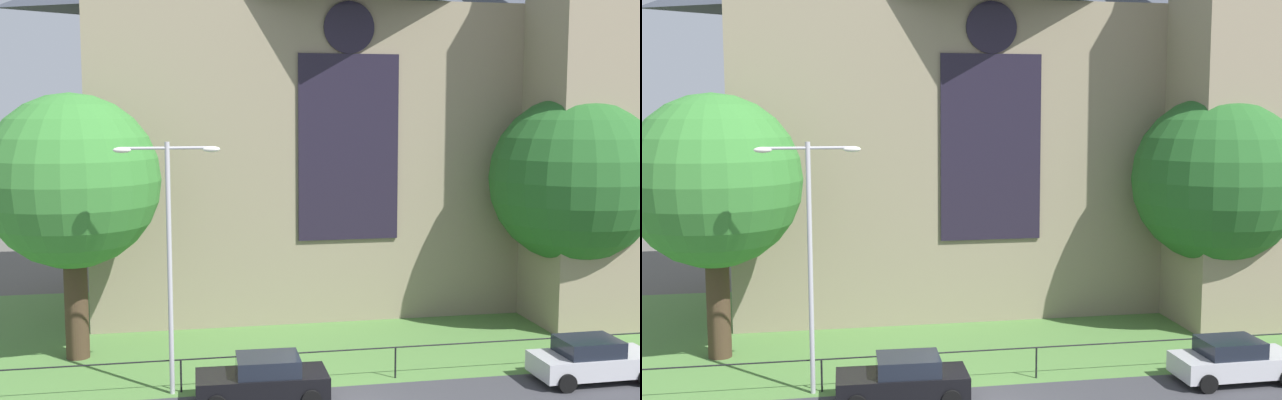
% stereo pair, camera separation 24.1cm
% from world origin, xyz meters
% --- Properties ---
extents(ground, '(160.00, 160.00, 0.00)m').
position_xyz_m(ground, '(0.00, 10.00, 0.00)').
color(ground, '#56544C').
extents(grass_verge, '(120.00, 20.00, 0.01)m').
position_xyz_m(grass_verge, '(0.00, 8.00, 0.00)').
color(grass_verge, '#517F3D').
rests_on(grass_verge, ground).
extents(church_building, '(23.20, 16.20, 26.00)m').
position_xyz_m(church_building, '(3.49, 15.43, 10.27)').
color(church_building, gray).
rests_on(church_building, ground).
extents(iron_railing, '(29.58, 0.07, 1.13)m').
position_xyz_m(iron_railing, '(2.72, 2.50, 0.97)').
color(iron_railing, black).
rests_on(iron_railing, ground).
extents(tree_left_near, '(6.49, 6.49, 9.96)m').
position_xyz_m(tree_left_near, '(-8.43, 6.96, 6.67)').
color(tree_left_near, '#423021').
rests_on(tree_left_near, ground).
extents(tree_right_near, '(7.18, 7.18, 9.98)m').
position_xyz_m(tree_right_near, '(12.03, 7.62, 6.37)').
color(tree_right_near, '#423021').
rests_on(tree_right_near, ground).
extents(streetlamp_near, '(3.37, 0.26, 8.32)m').
position_xyz_m(streetlamp_near, '(-4.95, 2.40, 5.28)').
color(streetlamp_near, '#B2B2B7').
rests_on(streetlamp_near, ground).
extents(parked_car_black, '(4.25, 2.13, 1.51)m').
position_xyz_m(parked_car_black, '(-2.08, 1.09, 0.74)').
color(parked_car_black, black).
rests_on(parked_car_black, ground).
extents(parked_car_silver, '(4.23, 2.07, 1.51)m').
position_xyz_m(parked_car_silver, '(9.32, 0.96, 0.74)').
color(parked_car_silver, '#B7B7BC').
rests_on(parked_car_silver, ground).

